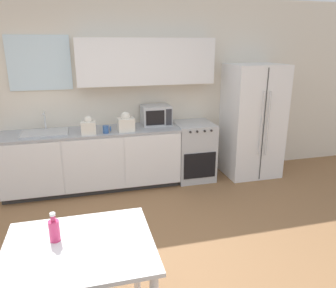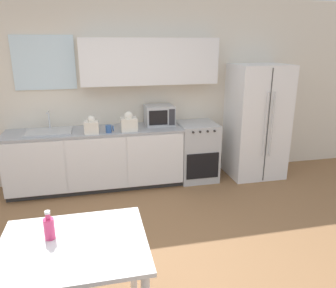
{
  "view_description": "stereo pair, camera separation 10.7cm",
  "coord_description": "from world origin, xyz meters",
  "px_view_note": "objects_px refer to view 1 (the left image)",
  "views": [
    {
      "loc": [
        -0.34,
        -2.6,
        2.08
      ],
      "look_at": [
        0.5,
        0.58,
        1.05
      ],
      "focal_mm": 35.0,
      "sensor_mm": 36.0,
      "label": 1
    },
    {
      "loc": [
        -0.23,
        -2.62,
        2.08
      ],
      "look_at": [
        0.5,
        0.58,
        1.05
      ],
      "focal_mm": 35.0,
      "sensor_mm": 36.0,
      "label": 2
    }
  ],
  "objects_px": {
    "dining_table": "(80,261)",
    "microwave": "(156,115)",
    "refrigerator": "(252,121)",
    "coffee_mug": "(106,129)",
    "oven_range": "(193,151)",
    "drink_bottle": "(54,230)"
  },
  "relations": [
    {
      "from": "dining_table",
      "to": "microwave",
      "type": "bearing_deg",
      "value": 67.25
    },
    {
      "from": "microwave",
      "to": "coffee_mug",
      "type": "bearing_deg",
      "value": -159.49
    },
    {
      "from": "oven_range",
      "to": "dining_table",
      "type": "distance_m",
      "value": 3.14
    },
    {
      "from": "microwave",
      "to": "refrigerator",
      "type": "bearing_deg",
      "value": -5.22
    },
    {
      "from": "oven_range",
      "to": "refrigerator",
      "type": "relative_size",
      "value": 0.51
    },
    {
      "from": "refrigerator",
      "to": "coffee_mug",
      "type": "relative_size",
      "value": 15.39
    },
    {
      "from": "oven_range",
      "to": "dining_table",
      "type": "xyz_separation_m",
      "value": [
        -1.71,
        -2.63,
        0.21
      ]
    },
    {
      "from": "coffee_mug",
      "to": "drink_bottle",
      "type": "distance_m",
      "value": 2.4
    },
    {
      "from": "dining_table",
      "to": "drink_bottle",
      "type": "xyz_separation_m",
      "value": [
        -0.16,
        0.1,
        0.21
      ]
    },
    {
      "from": "dining_table",
      "to": "drink_bottle",
      "type": "bearing_deg",
      "value": 147.27
    },
    {
      "from": "oven_range",
      "to": "drink_bottle",
      "type": "xyz_separation_m",
      "value": [
        -1.87,
        -2.53,
        0.42
      ]
    },
    {
      "from": "microwave",
      "to": "oven_range",
      "type": "bearing_deg",
      "value": -9.56
    },
    {
      "from": "coffee_mug",
      "to": "dining_table",
      "type": "distance_m",
      "value": 2.48
    },
    {
      "from": "oven_range",
      "to": "refrigerator",
      "type": "bearing_deg",
      "value": -2.6
    },
    {
      "from": "dining_table",
      "to": "coffee_mug",
      "type": "bearing_deg",
      "value": 81.15
    },
    {
      "from": "oven_range",
      "to": "coffee_mug",
      "type": "xyz_separation_m",
      "value": [
        -1.33,
        -0.19,
        0.49
      ]
    },
    {
      "from": "coffee_mug",
      "to": "drink_bottle",
      "type": "height_order",
      "value": "drink_bottle"
    },
    {
      "from": "oven_range",
      "to": "microwave",
      "type": "bearing_deg",
      "value": 170.44
    },
    {
      "from": "refrigerator",
      "to": "microwave",
      "type": "relative_size",
      "value": 4.16
    },
    {
      "from": "microwave",
      "to": "coffee_mug",
      "type": "distance_m",
      "value": 0.82
    },
    {
      "from": "refrigerator",
      "to": "coffee_mug",
      "type": "distance_m",
      "value": 2.3
    },
    {
      "from": "microwave",
      "to": "drink_bottle",
      "type": "height_order",
      "value": "microwave"
    }
  ]
}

